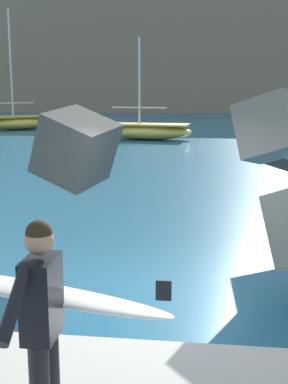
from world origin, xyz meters
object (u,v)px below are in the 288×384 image
(boat_mid_right, at_px, (19,122))
(mooring_buoy_inner, at_px, (284,160))
(boat_near_left, at_px, (146,131))
(surfer_with_board, at_px, (43,312))

(boat_mid_right, bearing_deg, mooring_buoy_inner, -43.44)
(boat_near_left, xyz_separation_m, boat_mid_right, (-9.62, 5.80, 0.04))
(boat_near_left, bearing_deg, surfer_with_board, -84.73)
(surfer_with_board, bearing_deg, mooring_buoy_inner, 76.22)
(mooring_buoy_inner, bearing_deg, boat_near_left, 124.24)
(surfer_with_board, distance_m, mooring_buoy_inner, 16.78)
(surfer_with_board, xyz_separation_m, boat_near_left, (-2.36, 25.59, -0.78))
(surfer_with_board, xyz_separation_m, mooring_buoy_inner, (3.99, 16.26, -1.06))
(surfer_with_board, xyz_separation_m, boat_mid_right, (-11.98, 31.38, -0.74))
(surfer_with_board, height_order, boat_near_left, boat_near_left)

